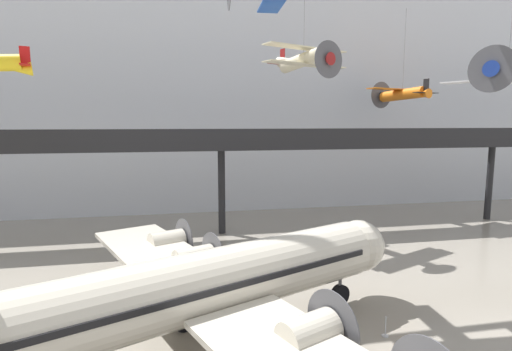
{
  "coord_description": "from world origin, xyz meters",
  "views": [
    {
      "loc": [
        -4.06,
        -14.45,
        10.98
      ],
      "look_at": [
        0.46,
        8.76,
        7.79
      ],
      "focal_mm": 28.0,
      "sensor_mm": 36.0,
      "label": 1
    }
  ],
  "objects_px": {
    "suspended_plane_orange_highwing": "(402,94)",
    "stanchion_barrier": "(385,330)",
    "airliner_silver_main": "(199,287)",
    "suspended_plane_white_twin": "(507,75)",
    "suspended_plane_cream_biplane": "(304,59)"
  },
  "relations": [
    {
      "from": "suspended_plane_orange_highwing",
      "to": "stanchion_barrier",
      "type": "xyz_separation_m",
      "value": [
        -14.04,
        -22.97,
        -13.68
      ]
    },
    {
      "from": "suspended_plane_orange_highwing",
      "to": "stanchion_barrier",
      "type": "relative_size",
      "value": 9.69
    },
    {
      "from": "airliner_silver_main",
      "to": "suspended_plane_white_twin",
      "type": "bearing_deg",
      "value": -3.48
    },
    {
      "from": "suspended_plane_orange_highwing",
      "to": "stanchion_barrier",
      "type": "height_order",
      "value": "suspended_plane_orange_highwing"
    },
    {
      "from": "suspended_plane_orange_highwing",
      "to": "suspended_plane_cream_biplane",
      "type": "distance_m",
      "value": 14.7
    },
    {
      "from": "suspended_plane_cream_biplane",
      "to": "suspended_plane_white_twin",
      "type": "distance_m",
      "value": 15.69
    },
    {
      "from": "airliner_silver_main",
      "to": "stanchion_barrier",
      "type": "distance_m",
      "value": 9.96
    },
    {
      "from": "airliner_silver_main",
      "to": "stanchion_barrier",
      "type": "bearing_deg",
      "value": -23.5
    },
    {
      "from": "suspended_plane_orange_highwing",
      "to": "stanchion_barrier",
      "type": "distance_m",
      "value": 30.2
    },
    {
      "from": "suspended_plane_orange_highwing",
      "to": "suspended_plane_cream_biplane",
      "type": "xyz_separation_m",
      "value": [
        -13.22,
        -5.95,
        2.43
      ]
    },
    {
      "from": "stanchion_barrier",
      "to": "suspended_plane_orange_highwing",
      "type": "bearing_deg",
      "value": 58.56
    },
    {
      "from": "suspended_plane_cream_biplane",
      "to": "stanchion_barrier",
      "type": "relative_size",
      "value": 7.98
    },
    {
      "from": "suspended_plane_cream_biplane",
      "to": "stanchion_barrier",
      "type": "xyz_separation_m",
      "value": [
        -0.82,
        -17.02,
        -16.11
      ]
    },
    {
      "from": "suspended_plane_cream_biplane",
      "to": "suspended_plane_white_twin",
      "type": "relative_size",
      "value": 0.86
    },
    {
      "from": "suspended_plane_orange_highwing",
      "to": "suspended_plane_white_twin",
      "type": "height_order",
      "value": "suspended_plane_white_twin"
    }
  ]
}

